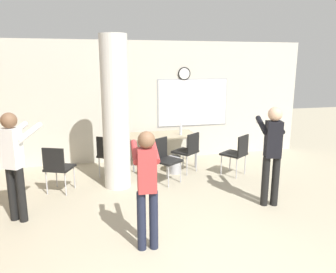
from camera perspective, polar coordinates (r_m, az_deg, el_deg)
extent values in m
cube|color=beige|center=(7.81, -4.26, 6.06)|extent=(8.00, 0.12, 2.80)
cylinder|color=black|center=(7.91, 2.84, 10.88)|extent=(0.30, 0.03, 0.30)
cylinder|color=white|center=(7.89, 2.87, 10.88)|extent=(0.25, 0.01, 0.25)
cube|color=#99999E|center=(8.04, 4.32, 5.89)|extent=(1.77, 0.01, 1.16)
cube|color=white|center=(8.03, 4.34, 5.88)|extent=(1.71, 0.02, 1.10)
cylinder|color=silver|center=(6.05, -9.11, 3.95)|extent=(0.49, 0.49, 2.80)
cube|color=tan|center=(7.37, -1.07, 0.24)|extent=(1.51, 0.79, 0.03)
cylinder|color=gray|center=(7.02, -5.99, -3.52)|extent=(0.04, 0.04, 0.69)
cylinder|color=gray|center=(7.33, 4.83, -2.79)|extent=(0.04, 0.04, 0.69)
cylinder|color=gray|center=(7.66, -6.70, -2.15)|extent=(0.04, 0.04, 0.69)
cylinder|color=gray|center=(7.95, 3.29, -1.54)|extent=(0.04, 0.04, 0.69)
cylinder|color=silver|center=(7.31, 2.23, 1.05)|extent=(0.06, 0.06, 0.20)
cylinder|color=silver|center=(7.28, 2.24, 2.17)|extent=(0.02, 0.02, 0.09)
cylinder|color=#B2B2B7|center=(6.99, 1.14, -4.90)|extent=(0.25, 0.25, 0.37)
cube|color=black|center=(6.26, -18.31, -5.19)|extent=(0.58, 0.58, 0.04)
cube|color=black|center=(6.02, -19.35, -3.77)|extent=(0.38, 0.18, 0.40)
cylinder|color=#B7B7BC|center=(6.41, -15.99, -6.83)|extent=(0.02, 0.02, 0.43)
cylinder|color=#B7B7BC|center=(6.56, -18.85, -6.55)|extent=(0.02, 0.02, 0.43)
cylinder|color=#B7B7BC|center=(6.10, -17.42, -7.92)|extent=(0.02, 0.02, 0.43)
cylinder|color=#B7B7BC|center=(6.27, -20.39, -7.59)|extent=(0.02, 0.02, 0.43)
cube|color=black|center=(6.96, 11.37, -2.98)|extent=(0.61, 0.61, 0.04)
cube|color=black|center=(6.81, 12.94, -1.50)|extent=(0.34, 0.25, 0.40)
cylinder|color=#B7B7BC|center=(7.26, 10.76, -4.23)|extent=(0.02, 0.02, 0.43)
cylinder|color=#B7B7BC|center=(6.96, 9.26, -4.90)|extent=(0.02, 0.02, 0.43)
cylinder|color=#B7B7BC|center=(7.10, 13.28, -4.75)|extent=(0.02, 0.02, 0.43)
cylinder|color=#B7B7BC|center=(6.79, 11.84, -5.47)|extent=(0.02, 0.02, 0.43)
cube|color=black|center=(6.36, -0.05, -4.23)|extent=(0.61, 0.61, 0.04)
cube|color=black|center=(6.43, -1.42, -2.00)|extent=(0.34, 0.25, 0.40)
cylinder|color=#B7B7BC|center=(6.19, 0.09, -7.00)|extent=(0.02, 0.02, 0.43)
cylinder|color=#B7B7BC|center=(6.45, 2.22, -6.19)|extent=(0.02, 0.02, 0.43)
cylinder|color=#B7B7BC|center=(6.42, -2.33, -6.28)|extent=(0.02, 0.02, 0.43)
cylinder|color=#B7B7BC|center=(6.67, -0.18, -5.52)|extent=(0.02, 0.02, 0.43)
cube|color=black|center=(6.84, -9.88, -3.20)|extent=(0.61, 0.61, 0.04)
cube|color=black|center=(6.61, -10.82, -1.82)|extent=(0.35, 0.24, 0.40)
cylinder|color=#B7B7BC|center=(6.97, -7.78, -4.83)|extent=(0.02, 0.02, 0.43)
cylinder|color=#B7B7BC|center=(7.14, -10.36, -4.50)|extent=(0.02, 0.02, 0.43)
cylinder|color=#B7B7BC|center=(6.67, -9.21, -5.70)|extent=(0.02, 0.02, 0.43)
cylinder|color=#B7B7BC|center=(6.85, -11.86, -5.32)|extent=(0.02, 0.02, 0.43)
cube|color=black|center=(7.01, 2.99, -2.63)|extent=(0.62, 0.62, 0.04)
cube|color=black|center=(6.84, 4.41, -1.13)|extent=(0.33, 0.26, 0.40)
cylinder|color=#B7B7BC|center=(7.32, 2.65, -3.88)|extent=(0.02, 0.02, 0.43)
cylinder|color=#B7B7BC|center=(7.04, 0.92, -4.54)|extent=(0.02, 0.02, 0.43)
cylinder|color=#B7B7BC|center=(7.12, 5.00, -4.39)|extent=(0.02, 0.02, 0.43)
cylinder|color=#B7B7BC|center=(6.84, 3.31, -5.09)|extent=(0.02, 0.02, 0.43)
cylinder|color=black|center=(5.33, -24.15, -9.30)|extent=(0.12, 0.12, 0.82)
cylinder|color=black|center=(5.43, -25.48, -9.01)|extent=(0.12, 0.12, 0.82)
cube|color=white|center=(5.17, -25.55, -1.87)|extent=(0.30, 0.28, 0.58)
sphere|color=brown|center=(5.09, -25.99, 2.53)|extent=(0.22, 0.22, 0.22)
cylinder|color=white|center=(5.22, -22.97, 0.63)|extent=(0.34, 0.49, 0.23)
cylinder|color=white|center=(5.39, -25.15, 0.79)|extent=(0.34, 0.49, 0.23)
cylinder|color=black|center=(5.67, 18.17, -7.43)|extent=(0.12, 0.12, 0.83)
cylinder|color=black|center=(5.63, 16.57, -7.49)|extent=(0.12, 0.12, 0.83)
cube|color=black|center=(5.45, 17.87, -0.47)|extent=(0.28, 0.24, 0.59)
sphere|color=#D8AD8C|center=(5.38, 18.16, 3.74)|extent=(0.22, 0.22, 0.22)
cylinder|color=black|center=(5.67, 18.58, 1.95)|extent=(0.21, 0.52, 0.24)
cylinder|color=black|center=(5.60, 16.00, 1.98)|extent=(0.21, 0.52, 0.24)
cube|color=white|center=(5.82, 15.39, 2.44)|extent=(0.07, 0.13, 0.04)
cylinder|color=#1E2338|center=(4.23, -2.51, -14.33)|extent=(0.11, 0.11, 0.77)
cylinder|color=#1E2338|center=(4.22, -4.63, -14.46)|extent=(0.11, 0.11, 0.77)
cube|color=#B23838|center=(3.97, -3.70, -5.91)|extent=(0.24, 0.19, 0.55)
sphere|color=brown|center=(3.86, -3.78, -0.60)|extent=(0.21, 0.21, 0.21)
cylinder|color=#B23838|center=(4.14, -2.36, -2.54)|extent=(0.11, 0.49, 0.22)
cylinder|color=#B23838|center=(4.11, -5.78, -2.69)|extent=(0.11, 0.49, 0.22)
cube|color=white|center=(4.32, -6.00, -1.91)|extent=(0.05, 0.13, 0.04)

